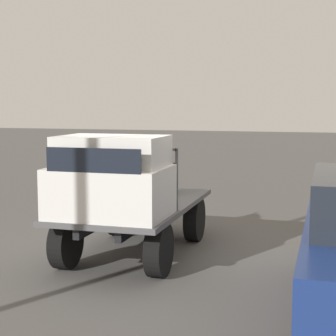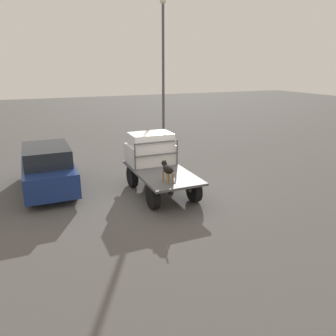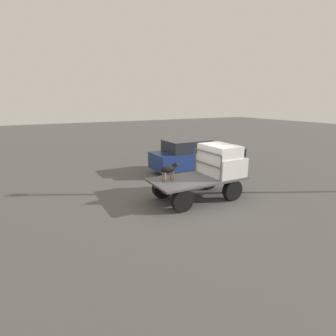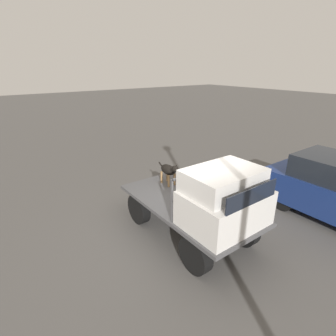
{
  "view_description": "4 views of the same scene",
  "coord_description": "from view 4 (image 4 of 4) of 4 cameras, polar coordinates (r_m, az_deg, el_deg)",
  "views": [
    {
      "loc": [
        8.71,
        3.07,
        2.53
      ],
      "look_at": [
        -1.14,
        0.23,
        1.32
      ],
      "focal_mm": 60.0,
      "sensor_mm": 36.0,
      "label": 1
    },
    {
      "loc": [
        -10.27,
        4.17,
        4.44
      ],
      "look_at": [
        -1.14,
        0.23,
        1.32
      ],
      "focal_mm": 35.0,
      "sensor_mm": 36.0,
      "label": 2
    },
    {
      "loc": [
        -5.54,
        -7.85,
        3.68
      ],
      "look_at": [
        -1.14,
        0.23,
        1.32
      ],
      "focal_mm": 28.0,
      "sensor_mm": 36.0,
      "label": 3
    },
    {
      "loc": [
        4.22,
        -3.68,
        3.93
      ],
      "look_at": [
        -1.14,
        0.23,
        1.32
      ],
      "focal_mm": 28.0,
      "sensor_mm": 36.0,
      "label": 4
    }
  ],
  "objects": [
    {
      "name": "ground_plane",
      "position": [
        6.84,
        4.21,
        -13.68
      ],
      "size": [
        80.0,
        80.0,
        0.0
      ],
      "primitive_type": "plane",
      "color": "#514F4C"
    },
    {
      "name": "flatbed_truck",
      "position": [
        6.52,
        4.35,
        -9.36
      ],
      "size": [
        3.6,
        1.8,
        0.86
      ],
      "color": "black",
      "rests_on": "ground"
    },
    {
      "name": "truck_cab",
      "position": [
        5.44,
        12.13,
        -6.59
      ],
      "size": [
        1.25,
        1.68,
        1.18
      ],
      "color": "silver",
      "rests_on": "flatbed_truck"
    },
    {
      "name": "truck_headboard",
      "position": [
        5.82,
        7.36,
        -3.57
      ],
      "size": [
        0.04,
        1.68,
        0.97
      ],
      "color": "#4C4C4F",
      "rests_on": "flatbed_truck"
    },
    {
      "name": "dog",
      "position": [
        7.11,
        0.26,
        -0.51
      ],
      "size": [
        0.89,
        0.27,
        0.67
      ],
      "rotation": [
        0.0,
        0.0,
        -0.3
      ],
      "color": "#9E7547",
      "rests_on": "flatbed_truck"
    }
  ]
}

